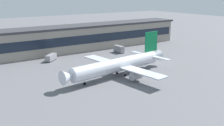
{
  "coord_description": "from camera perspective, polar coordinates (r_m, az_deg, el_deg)",
  "views": [
    {
      "loc": [
        -55.18,
        -85.93,
        34.98
      ],
      "look_at": [
        6.76,
        6.21,
        5.0
      ],
      "focal_mm": 42.3,
      "sensor_mm": 36.0,
      "label": 1
    }
  ],
  "objects": [
    {
      "name": "ground_plane",
      "position": [
        107.95,
        -1.14,
        -3.8
      ],
      "size": [
        600.0,
        600.0,
        0.0
      ],
      "primitive_type": "plane",
      "color": "slate"
    },
    {
      "name": "terminal_building",
      "position": [
        157.68,
        -12.95,
        4.77
      ],
      "size": [
        180.73,
        17.7,
        15.4
      ],
      "color": "gray",
      "rests_on": "ground_plane"
    },
    {
      "name": "airliner",
      "position": [
        112.41,
        1.48,
        -0.38
      ],
      "size": [
        54.73,
        46.61,
        17.18
      ],
      "color": "silver",
      "rests_on": "ground_plane"
    },
    {
      "name": "fuel_truck",
      "position": [
        142.15,
        -13.02,
        1.25
      ],
      "size": [
        8.02,
        7.81,
        3.35
      ],
      "color": "gray",
      "rests_on": "ground_plane"
    },
    {
      "name": "catering_truck",
      "position": [
        156.96,
        1.48,
        3.09
      ],
      "size": [
        3.06,
        7.35,
        4.15
      ],
      "color": "gray",
      "rests_on": "ground_plane"
    }
  ]
}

